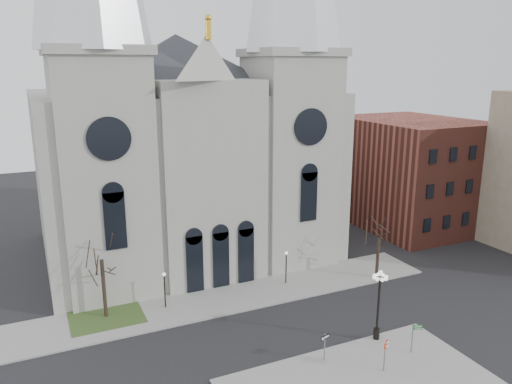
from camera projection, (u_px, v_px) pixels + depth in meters
name	position (u px, v px, depth m)	size (l,w,h in m)	color
ground	(288.00, 360.00, 36.23)	(160.00, 160.00, 0.00)	black
sidewalk_far	(231.00, 297.00, 45.88)	(40.00, 6.00, 0.14)	gray
grass_patch	(106.00, 317.00, 42.29)	(6.00, 5.00, 0.18)	#334C20
cathedral	(186.00, 88.00, 51.75)	(33.00, 26.66, 54.00)	#9C9A91
bg_building_brick	(409.00, 172.00, 66.03)	(14.00, 18.00, 14.00)	brown
tree_left	(101.00, 256.00, 40.93)	(3.20, 3.20, 7.50)	black
tree_right	(379.00, 236.00, 49.13)	(3.20, 3.20, 6.00)	black
ped_lamp_left	(164.00, 284.00, 43.32)	(0.32, 0.32, 3.26)	black
ped_lamp_right	(286.00, 262.00, 48.20)	(0.32, 0.32, 3.26)	black
stop_sign	(385.00, 348.00, 34.31)	(0.90, 0.17, 2.51)	slate
globe_lamp	(379.00, 296.00, 37.93)	(1.58, 1.58, 5.72)	black
one_way_sign	(325.00, 342.00, 35.74)	(0.88, 0.29, 2.06)	slate
street_name_sign	(413.00, 336.00, 36.65)	(0.70, 0.31, 2.30)	slate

